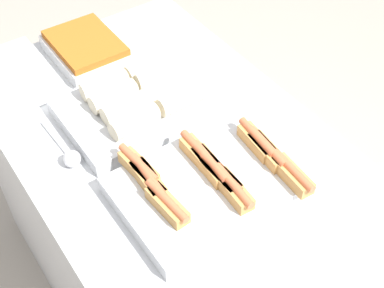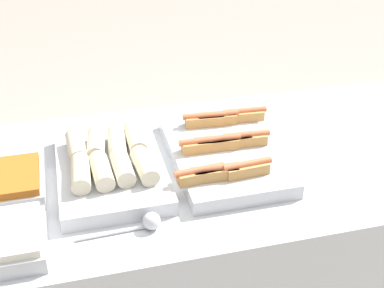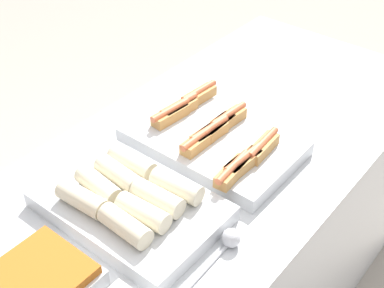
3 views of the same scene
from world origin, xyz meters
name	(u,v)px [view 3 (image 3 of 3)]	position (x,y,z in m)	size (l,w,h in m)	color
counter	(212,238)	(0.00, 0.00, 0.44)	(1.85, 0.86, 0.87)	silver
tray_hotdogs	(213,139)	(-0.01, 0.00, 0.91)	(0.41, 0.53, 0.10)	silver
tray_wraps	(130,202)	(-0.39, 0.00, 0.91)	(0.33, 0.50, 0.11)	silver
serving_spoon_near	(228,242)	(-0.32, -0.28, 0.89)	(0.24, 0.05, 0.05)	silver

